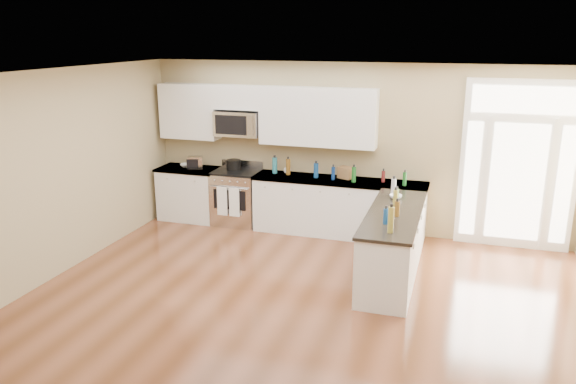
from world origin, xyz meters
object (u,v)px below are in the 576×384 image
(toaster_oven, at_px, (195,162))
(kitchen_range, at_px, (237,197))
(stockpot, at_px, (234,164))
(peninsula_cabinet, at_px, (393,247))

(toaster_oven, bearing_deg, kitchen_range, -21.74)
(stockpot, bearing_deg, kitchen_range, -44.14)
(peninsula_cabinet, relative_size, stockpot, 9.37)
(kitchen_range, xyz_separation_m, stockpot, (-0.08, 0.07, 0.57))
(peninsula_cabinet, bearing_deg, kitchen_range, 153.42)
(peninsula_cabinet, distance_m, toaster_oven, 3.99)
(stockpot, height_order, toaster_oven, toaster_oven)
(toaster_oven, bearing_deg, peninsula_cabinet, -43.88)
(stockpot, distance_m, toaster_oven, 0.70)
(peninsula_cabinet, relative_size, toaster_oven, 9.07)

